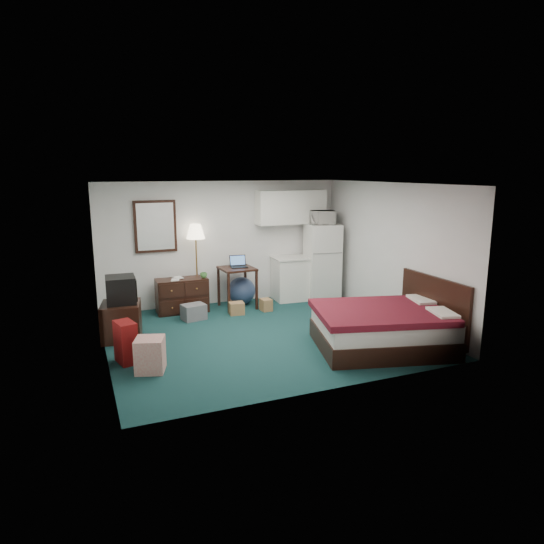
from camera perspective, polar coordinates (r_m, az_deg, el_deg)
name	(u,v)px	position (r m, az deg, el deg)	size (l,w,h in m)	color
floor	(263,335)	(8.21, -1.07, -7.39)	(5.00, 4.50, 0.01)	black
ceiling	(262,184)	(7.75, -1.14, 10.33)	(5.00, 4.50, 0.01)	silver
walls	(263,262)	(7.88, -1.11, 1.21)	(5.01, 4.51, 2.50)	silver
mirror	(155,226)	(9.61, -13.56, 5.23)	(0.80, 0.06, 1.00)	white
upper_cabinets	(291,207)	(10.25, 2.26, 7.64)	(1.50, 0.35, 0.70)	white
headboard	(434,307)	(8.24, 18.49, -3.95)	(0.06, 1.56, 1.00)	black
dresser	(182,295)	(9.56, -10.54, -2.72)	(0.97, 0.44, 0.66)	black
floor_lamp	(197,266)	(9.71, -8.85, 0.65)	(0.36, 0.36, 1.68)	#B27F3C
desk	(237,288)	(9.71, -4.10, -1.84)	(0.65, 0.65, 0.82)	black
exercise_ball	(242,291)	(9.99, -3.60, -2.20)	(0.56, 0.56, 0.56)	#344975
kitchen_counter	(293,279)	(10.32, 2.48, -0.81)	(0.81, 0.61, 0.88)	white
fridge	(322,262)	(10.36, 5.92, 1.22)	(0.66, 0.66, 1.60)	white
bed	(382,329)	(7.72, 12.80, -6.52)	(1.95, 1.52, 0.63)	#530811
tv_stand	(121,321)	(8.30, -17.30, -5.54)	(0.60, 0.66, 0.60)	black
suitcase	(126,342)	(7.29, -16.82, -7.92)	(0.23, 0.37, 0.61)	#620B0C
retail_box	(150,355)	(6.93, -14.15, -9.42)	(0.38, 0.38, 0.47)	beige
file_bin	(194,312)	(9.09, -9.20, -4.65)	(0.41, 0.31, 0.29)	slate
cardboard_box_a	(237,308)	(9.33, -4.19, -4.28)	(0.28, 0.23, 0.23)	olive
cardboard_box_b	(266,305)	(9.54, -0.72, -3.87)	(0.20, 0.23, 0.23)	olive
laptop	(239,262)	(9.62, -3.92, 1.21)	(0.33, 0.27, 0.22)	black
crt_tv	(121,290)	(8.19, -17.38, -2.00)	(0.47, 0.51, 0.43)	black
microwave	(322,216)	(10.21, 5.94, 6.59)	(0.51, 0.28, 0.35)	white
book_a	(171,275)	(9.35, -11.79, -0.36)	(0.15, 0.02, 0.20)	olive
book_b	(174,273)	(9.48, -11.48, -0.14)	(0.16, 0.02, 0.22)	olive
mug	(204,275)	(9.45, -8.05, -0.31)	(0.13, 0.11, 0.13)	#49883E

